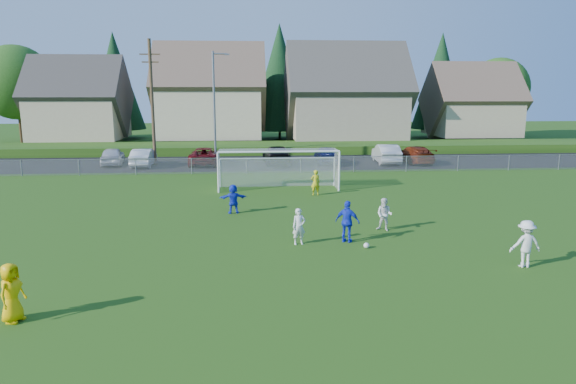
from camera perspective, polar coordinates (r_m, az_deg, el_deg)
The scene contains 24 objects.
ground at distance 16.71m, azimuth 2.10°, elevation -10.18°, with size 160.00×160.00×0.00m, color #193D0C.
asphalt_lot at distance 43.41m, azimuth -1.94°, elevation 3.28°, with size 60.00×60.00×0.00m, color black.
grass_embankment at distance 50.79m, azimuth -2.31°, elevation 4.92°, with size 70.00×6.00×0.80m, color #1E420F.
soccer_ball at distance 20.44m, azimuth 8.70°, elevation -5.89°, with size 0.22×0.22×0.22m, color white.
referee at distance 15.75m, azimuth -28.37°, elevation -9.81°, with size 0.80×0.52×1.63m, color #FDBF05.
player_white_a at distance 20.55m, azimuth 1.23°, elevation -3.86°, with size 0.54×0.35×1.47m, color silver.
player_white_b at distance 22.91m, azimuth 10.66°, elevation -2.47°, with size 0.71×0.55×1.45m, color silver.
player_white_c at distance 19.78m, azimuth 24.90°, elevation -5.25°, with size 1.08×0.62×1.68m, color silver.
player_blue_a at distance 20.94m, azimuth 6.63°, elevation -3.29°, with size 1.01×0.42×1.72m, color #162DD0.
player_blue_b at distance 25.79m, azimuth -6.09°, elevation -0.76°, with size 1.36×0.43×1.47m, color #162DD0.
goalkeeper at distance 30.07m, azimuth 3.07°, elevation 1.06°, with size 0.54×0.36×1.49m, color gold.
car_a at distance 44.50m, azimuth -18.91°, elevation 3.80°, with size 1.69×4.19×1.43m, color #BABBC2.
car_b at distance 42.94m, azimuth -15.76°, elevation 3.72°, with size 1.50×4.31×1.42m, color silver.
car_c at distance 42.92m, azimuth -9.26°, elevation 3.99°, with size 2.34×5.07×1.41m, color #570A0D.
car_d at distance 42.43m, azimuth -1.25°, elevation 4.11°, with size 2.10×5.17×1.50m, color black.
car_e at distance 42.78m, azimuth 4.29°, elevation 4.13°, with size 1.75×4.36×1.49m, color #141C48.
car_f at distance 43.81m, azimuth 10.86°, elevation 4.20°, with size 1.68×4.82×1.59m, color silver.
car_g at distance 44.41m, azimuth 13.87°, elevation 4.06°, with size 2.00×4.92×1.43m, color maroon.
soccer_goal at distance 31.86m, azimuth -1.09°, elevation 3.26°, with size 7.42×1.90×2.50m.
chainlink_fence at distance 37.88m, azimuth -1.60°, elevation 3.04°, with size 52.06×0.06×1.20m.
streetlight at distance 41.54m, azimuth -8.12°, elevation 9.51°, with size 1.38×0.18×9.00m.
utility_pole at distance 43.14m, azimuth -14.86°, elevation 9.72°, with size 1.60×0.26×10.00m.
houses_row at distance 58.03m, azimuth -0.64°, elevation 12.59°, with size 53.90×11.45×13.27m.
tree_row at distance 64.23m, azimuth -1.85°, elevation 12.10°, with size 65.98×12.36×13.80m.
Camera 1 is at (-1.77, -15.43, 6.15)m, focal length 32.00 mm.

